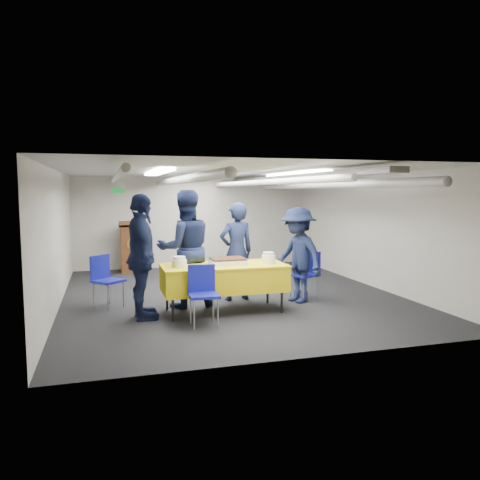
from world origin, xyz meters
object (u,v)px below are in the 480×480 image
serving_table (224,277)px  chair_right (308,270)px  sailor_c (142,257)px  sailor_b (185,249)px  sailor_a (236,252)px  chair_near (203,289)px  sailor_d (298,255)px  sheet_cake (228,261)px  podium (133,247)px  chair_left (105,276)px

serving_table → chair_right: (1.67, 0.45, -0.03)m
sailor_c → serving_table: bearing=-88.6°
chair_right → sailor_b: 2.25m
sailor_a → sailor_b: sailor_b is taller
chair_near → sailor_d: bearing=25.9°
sheet_cake → chair_right: (1.59, 0.39, -0.29)m
podium → chair_near: podium is taller
sailor_d → sailor_a: bearing=-133.0°
chair_left → sailor_b: size_ratio=0.44×
podium → sailor_b: sailor_b is taller
chair_left → sailor_a: (2.26, -0.12, 0.34)m
sailor_b → sailor_c: bearing=33.8°
sheet_cake → chair_right: chair_right is taller
sheet_cake → chair_near: (-0.55, -0.68, -0.29)m
podium → chair_near: bearing=-81.6°
sailor_b → sailor_a: bearing=-170.2°
sailor_b → sailor_d: size_ratio=1.18×
chair_left → sailor_d: size_ratio=0.52×
chair_left → sailor_a: 2.29m
sailor_a → chair_near: bearing=49.3°
serving_table → podium: podium is taller
chair_left → sailor_c: size_ratio=0.46×
chair_left → sailor_a: sailor_a is taller
sailor_b → sheet_cake: bearing=139.9°
serving_table → sailor_d: size_ratio=1.19×
podium → sailor_b: bearing=-80.0°
serving_table → sheet_cake: 0.28m
chair_right → sailor_c: sailor_c is taller
serving_table → sailor_a: size_ratio=1.14×
chair_left → chair_near: bearing=-47.2°
chair_near → sailor_b: 1.22m
sailor_d → sailor_c: bearing=-101.1°
podium → sailor_c: (-0.10, -4.29, 0.34)m
sheet_cake → podium: size_ratio=0.46×
chair_left → sailor_b: 1.43m
sheet_cake → sailor_c: sailor_c is taller
sailor_c → podium: bearing=-3.3°
serving_table → podium: size_ratio=1.58×
sheet_cake → chair_near: size_ratio=0.66×
sailor_b → chair_left: bearing=-18.5°
sheet_cake → sailor_c: size_ratio=0.30×
serving_table → sailor_a: 0.91m
sailor_c → sailor_d: 2.73m
sheet_cake → sailor_d: (1.33, 0.24, 0.01)m
chair_left → sailor_a: size_ratio=0.50×
chair_near → sailor_b: sailor_b is taller
chair_right → sailor_b: sailor_b is taller
chair_left → sailor_c: (0.55, -0.93, 0.42)m
chair_near → sailor_c: sailor_c is taller
chair_near → sailor_a: 1.66m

